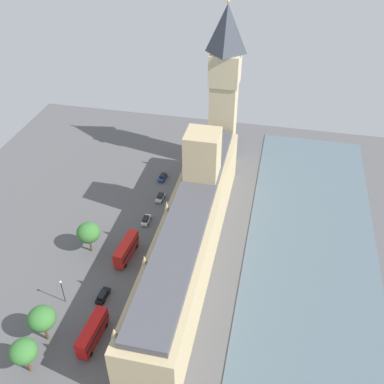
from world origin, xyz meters
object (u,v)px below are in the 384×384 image
object	(u,v)px
car_silver_by_river_gate	(160,197)
plane_tree_far_end	(88,233)
plane_tree_corner	(23,351)
car_black_kerbside	(103,296)
double_decker_bus_trailing	(92,332)
parliament_building	(192,228)
double_decker_bus_opposite_hall	(126,249)
plane_tree_leading	(42,319)
car_blue_under_trees	(163,177)
car_white_near_tower	(146,220)
pedestrian_midblock	(140,303)
clock_tower	(224,88)
street_lamp_slot_10	(62,288)

from	to	relation	value
car_silver_by_river_gate	plane_tree_far_end	world-z (taller)	plane_tree_far_end
car_silver_by_river_gate	plane_tree_corner	xyz separation A→B (m)	(10.51, 59.09, 5.49)
car_black_kerbside	double_decker_bus_trailing	distance (m)	11.33
parliament_building	double_decker_bus_opposite_hall	distance (m)	17.68
plane_tree_leading	plane_tree_far_end	xyz separation A→B (m)	(1.24, -26.97, -0.53)
car_blue_under_trees	plane_tree_corner	size ratio (longest dim) A/B	0.53
plane_tree_corner	plane_tree_far_end	bearing A→B (deg)	-87.95
car_white_near_tower	plane_tree_far_end	bearing A→B (deg)	-127.53
double_decker_bus_opposite_hall	car_silver_by_river_gate	bearing A→B (deg)	-89.80
plane_tree_far_end	car_white_near_tower	bearing A→B (deg)	-127.43
pedestrian_midblock	plane_tree_far_end	xyz separation A→B (m)	(17.75, -14.32, 5.48)
car_blue_under_trees	car_silver_by_river_gate	world-z (taller)	same
car_white_near_tower	clock_tower	bearing A→B (deg)	65.73
clock_tower	car_silver_by_river_gate	world-z (taller)	clock_tower
parliament_building	car_white_near_tower	bearing A→B (deg)	-31.16
plane_tree_leading	car_black_kerbside	bearing A→B (deg)	-120.19
parliament_building	pedestrian_midblock	bearing A→B (deg)	67.46
double_decker_bus_opposite_hall	plane_tree_far_end	xyz separation A→B (m)	(9.73, -0.05, 3.60)
car_black_kerbside	plane_tree_far_end	bearing A→B (deg)	125.37
car_silver_by_river_gate	car_black_kerbside	bearing A→B (deg)	89.27
plane_tree_far_end	car_black_kerbside	bearing A→B (deg)	121.50
double_decker_bus_trailing	car_blue_under_trees	bearing A→B (deg)	-84.61
car_white_near_tower	street_lamp_slot_10	bearing A→B (deg)	-108.19
car_silver_by_river_gate	clock_tower	bearing A→B (deg)	-117.37
pedestrian_midblock	car_black_kerbside	bearing A→B (deg)	82.64
car_black_kerbside	plane_tree_corner	xyz separation A→B (m)	(7.46, 20.27, 5.48)
parliament_building	street_lamp_slot_10	size ratio (longest dim) A/B	11.55
clock_tower	car_silver_by_river_gate	size ratio (longest dim) A/B	12.00
double_decker_bus_trailing	plane_tree_leading	size ratio (longest dim) A/B	1.15
plane_tree_corner	plane_tree_far_end	distance (m)	34.48
clock_tower	parliament_building	bearing A→B (deg)	89.39
parliament_building	double_decker_bus_opposite_hall	size ratio (longest dim) A/B	7.46
car_white_near_tower	plane_tree_corner	xyz separation A→B (m)	(9.35, 48.28, 5.49)
parliament_building	double_decker_bus_opposite_hall	bearing A→B (deg)	16.68
car_silver_by_river_gate	plane_tree_leading	bearing A→B (deg)	82.27
clock_tower	double_decker_bus_trailing	xyz separation A→B (m)	(15.19, 73.59, -24.13)
pedestrian_midblock	plane_tree_corner	size ratio (longest dim) A/B	0.19
plane_tree_corner	car_silver_by_river_gate	bearing A→B (deg)	-100.08
car_white_near_tower	plane_tree_leading	size ratio (longest dim) A/B	0.48
parliament_building	street_lamp_slot_10	world-z (taller)	parliament_building
plane_tree_far_end	street_lamp_slot_10	world-z (taller)	plane_tree_far_end
clock_tower	pedestrian_midblock	size ratio (longest dim) A/B	31.02
double_decker_bus_opposite_hall	double_decker_bus_trailing	world-z (taller)	same
car_white_near_tower	plane_tree_corner	bearing A→B (deg)	-101.06
street_lamp_slot_10	car_blue_under_trees	bearing A→B (deg)	-99.92
car_black_kerbside	car_blue_under_trees	bearing A→B (deg)	92.80
double_decker_bus_opposite_hall	double_decker_bus_trailing	distance (m)	25.12
clock_tower	pedestrian_midblock	bearing A→B (deg)	82.40
double_decker_bus_opposite_hall	double_decker_bus_trailing	size ratio (longest dim) A/B	1.00
car_blue_under_trees	street_lamp_slot_10	world-z (taller)	street_lamp_slot_10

